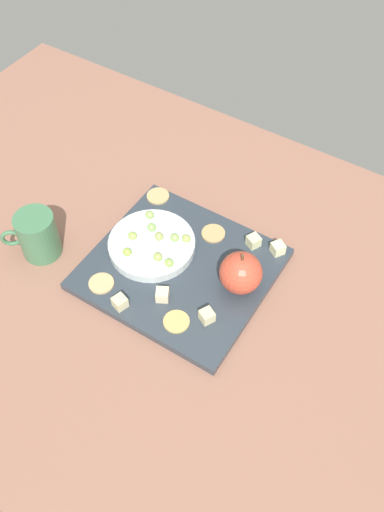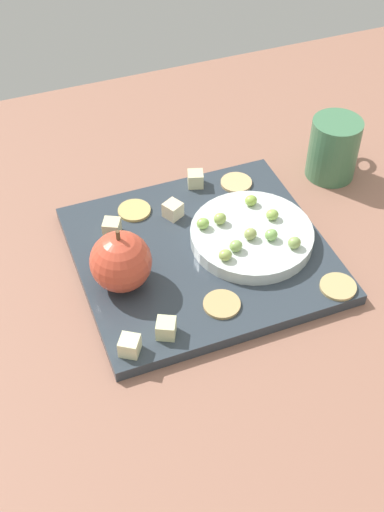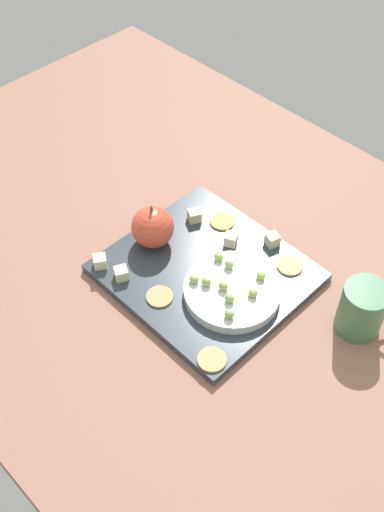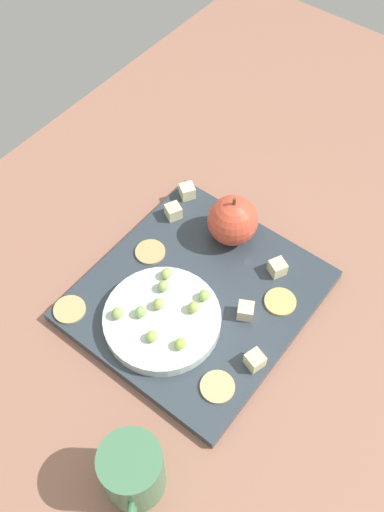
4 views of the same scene
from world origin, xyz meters
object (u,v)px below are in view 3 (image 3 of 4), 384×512
object	(u,v)px
grape_2	(253,293)
grape_6	(223,286)
serving_dish	(232,291)
grape_1	(229,314)
cheese_cube_1	(100,261)
grape_7	(217,258)
cup	(363,309)
cheese_cube_2	(194,216)
grape_0	(229,264)
platter	(206,273)
cheese_cube_0	(272,240)
cracker_1	(290,266)
cracker_2	(212,359)
cheese_cube_3	(230,239)
apple_whole	(153,227)
grape_8	(261,276)
cheese_cube_4	(121,273)
cracker_3	(161,298)
grape_4	(194,279)
grape_5	(230,298)
grape_3	(206,282)
cracker_0	(222,221)

from	to	relation	value
grape_2	grape_6	size ratio (longest dim) A/B	1.00
serving_dish	grape_1	distance (cm)	6.23
cheese_cube_1	grape_7	world-z (taller)	grape_7
cup	cheese_cube_2	bearing A→B (deg)	-175.40
serving_dish	grape_0	bearing A→B (deg)	140.08
platter	cheese_cube_0	world-z (taller)	cheese_cube_0
platter	cracker_1	xyz separation A→B (cm)	(9.77, 10.84, 1.01)
cracker_2	grape_2	distance (cm)	13.28
cheese_cube_3	grape_2	xyz separation A→B (cm)	(11.68, -7.19, 1.43)
apple_whole	grape_2	xyz separation A→B (cm)	(21.56, 2.39, -1.27)
cheese_cube_0	grape_8	distance (cm)	10.03
cheese_cube_4	grape_7	distance (cm)	16.55
cheese_cube_2	cheese_cube_3	xyz separation A→B (cm)	(8.61, 0.45, 0.00)
cracker_1	cracker_2	world-z (taller)	same
cracker_3	grape_7	bearing A→B (deg)	80.33
cheese_cube_2	grape_4	xyz separation A→B (cm)	(11.48, -11.49, 1.45)
cheese_cube_3	grape_5	distance (cm)	14.61
grape_2	cheese_cube_1	bearing A→B (deg)	-151.79
grape_2	grape_5	distance (cm)	4.01
cheese_cube_2	cracker_3	size ratio (longest dim) A/B	0.48
platter	cracker_3	bearing A→B (deg)	-95.52
grape_4	grape_5	world-z (taller)	grape_5
apple_whole	cheese_cube_0	world-z (taller)	apple_whole
cracker_1	grape_5	xyz separation A→B (cm)	(-1.40, -14.04, 2.41)
grape_2	grape_3	world-z (taller)	grape_3
grape_5	grape_8	xyz separation A→B (cm)	(0.44, 7.18, -0.07)
grape_8	serving_dish	bearing A→B (deg)	-112.54
cheese_cube_0	cracker_2	bearing A→B (deg)	-69.83
cheese_cube_3	grape_7	size ratio (longest dim) A/B	1.29
cracker_0	cracker_3	distance (cm)	20.78
serving_dish	cheese_cube_3	size ratio (longest dim) A/B	7.39
serving_dish	cracker_2	size ratio (longest dim) A/B	3.57
cracker_1	cracker_3	world-z (taller)	same
cracker_2	grape_3	distance (cm)	13.63
cracker_2	grape_0	world-z (taller)	grape_0
cheese_cube_3	cracker_0	bearing A→B (deg)	148.28
cracker_3	grape_6	bearing A→B (deg)	48.35
cracker_3	grape_4	world-z (taller)	grape_4
serving_dish	cheese_cube_4	distance (cm)	19.09
cheese_cube_0	cracker_3	size ratio (longest dim) A/B	0.48
cheese_cube_2	grape_4	bearing A→B (deg)	-45.02
cheese_cube_3	cheese_cube_4	distance (cm)	20.55
grape_1	grape_7	world-z (taller)	same
cheese_cube_1	grape_0	xyz separation A→B (cm)	(17.02, 14.47, 1.53)
cheese_cube_4	grape_2	xyz separation A→B (cm)	(19.21, 11.93, 1.43)
cheese_cube_0	grape_7	size ratio (longest dim) A/B	1.29
grape_3	cracker_1	bearing A→B (deg)	65.69
serving_dish	grape_8	xyz separation A→B (cm)	(1.99, 4.80, 1.63)
grape_1	grape_5	size ratio (longest dim) A/B	1.00
cheese_cube_0	serving_dish	bearing A→B (deg)	-78.72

